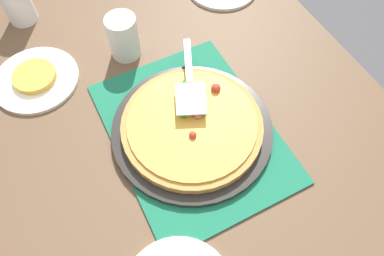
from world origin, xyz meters
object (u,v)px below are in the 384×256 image
(cup_near, at_px, (17,2))
(cup_far, at_px, (123,37))
(served_slice_right, at_px, (34,76))
(pizza_server, at_px, (190,82))
(pizza_pan, at_px, (192,130))
(plate_far_right, at_px, (36,79))
(pizza, at_px, (192,125))

(cup_near, relative_size, cup_far, 1.00)
(served_slice_right, xyz_separation_m, cup_near, (-0.24, 0.03, 0.04))
(cup_far, xyz_separation_m, pizza_server, (0.22, 0.08, 0.01))
(pizza_pan, xyz_separation_m, plate_far_right, (-0.32, -0.29, -0.01))
(pizza, height_order, served_slice_right, pizza)
(cup_far, bearing_deg, pizza_server, 20.93)
(pizza, distance_m, cup_far, 0.31)
(plate_far_right, distance_m, served_slice_right, 0.01)
(cup_near, bearing_deg, plate_far_right, -6.56)
(served_slice_right, distance_m, pizza_server, 0.41)
(served_slice_right, bearing_deg, pizza_pan, 41.84)
(cup_far, height_order, pizza_server, cup_far)
(served_slice_right, height_order, cup_far, cup_far)
(pizza, bearing_deg, plate_far_right, -137.99)
(pizza_pan, distance_m, pizza_server, 0.11)
(cup_near, bearing_deg, pizza_pan, 24.75)
(pizza, relative_size, plate_far_right, 1.50)
(pizza, distance_m, cup_near, 0.63)
(cup_far, bearing_deg, pizza_pan, 8.19)
(cup_near, height_order, cup_far, same)
(pizza_pan, height_order, cup_near, cup_near)
(cup_near, xyz_separation_m, pizza_server, (0.48, 0.30, 0.01))
(pizza_server, bearing_deg, pizza, -23.48)
(pizza_pan, height_order, served_slice_right, served_slice_right)
(pizza, bearing_deg, pizza_server, 156.52)
(pizza, relative_size, served_slice_right, 3.00)
(cup_near, bearing_deg, cup_far, 39.91)
(cup_near, relative_size, pizza_server, 0.53)
(pizza, xyz_separation_m, cup_far, (-0.31, -0.05, 0.03))
(pizza_pan, height_order, pizza, pizza)
(plate_far_right, xyz_separation_m, cup_near, (-0.24, 0.03, 0.06))
(pizza_pan, distance_m, pizza, 0.02)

